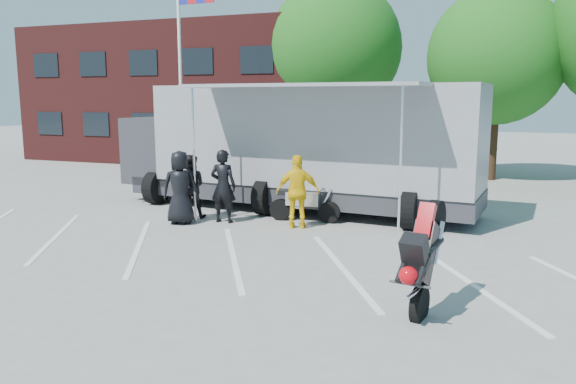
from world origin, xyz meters
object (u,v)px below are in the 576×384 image
Objects in this scene: tree_mid at (496,57)px; spectator_hivis at (298,192)px; stunt_bike_rider at (430,307)px; spectator_leather_a at (180,187)px; transporter_truck at (298,209)px; spectator_leather_b at (223,186)px; parked_motorcycle at (304,222)px; tree_left at (335,48)px; flagpole at (185,53)px; spectator_leather_c at (190,186)px.

tree_mid reaches higher than spectator_hivis.
spectator_leather_a is at bearing 161.29° from stunt_bike_rider.
transporter_truck is 2.87m from spectator_leather_b.
parked_motorcycle is 1.23m from spectator_hivis.
tree_mid reaches higher than parked_motorcycle.
tree_left is 1.13× the size of tree_mid.
spectator_hivis is at bearing -65.28° from transporter_truck.
flagpole is 1.04× the size of tree_mid.
tree_left is 13.17m from spectator_hivis.
tree_mid reaches higher than spectator_leather_b.
flagpole is 8.68m from spectator_leather_a.
spectator_leather_c is (-3.15, -0.66, 0.89)m from parked_motorcycle.
stunt_bike_rider is at bearing -91.84° from tree_mid.
parked_motorcycle is at bearing -59.27° from transporter_truck.
spectator_leather_b is at bearing -52.33° from flagpole.
flagpole reaches higher than spectator_leather_b.
flagpole reaches higher than tree_mid.
parked_motorcycle is (0.74, -1.52, 0.00)m from transporter_truck.
tree_left reaches higher than stunt_bike_rider.
tree_left is (4.24, 6.00, 0.51)m from flagpole.
stunt_bike_rider is 7.51m from spectator_leather_b.
tree_left is 4.32× the size of parked_motorcycle.
tree_left is at bearing 171.87° from tree_mid.
spectator_leather_a is 1.13m from spectator_leather_b.
tree_left is at bearing 121.53° from stunt_bike_rider.
tree_mid is at bearing -28.24° from parked_motorcycle.
spectator_hivis is (3.10, 0.63, -0.03)m from spectator_leather_a.
transporter_truck reaches higher than parked_motorcycle.
stunt_bike_rider is 0.99× the size of spectator_leather_b.
transporter_truck is 5.80× the size of parked_motorcycle.
parked_motorcycle is at bearing -77.47° from tree_left.
tree_mid is 16.31m from stunt_bike_rider.
spectator_leather_a is at bearing -122.67° from tree_mid.
transporter_truck is at bearing 135.00° from stunt_bike_rider.
spectator_leather_a reaches higher than spectator_hivis.
tree_left is at bearing 105.19° from transporter_truck.
transporter_truck is at bearing -121.54° from spectator_leather_b.
parked_motorcycle is 1.03× the size of stunt_bike_rider.
flagpole is at bearing -81.82° from spectator_leather_a.
spectator_leather_c is (-2.41, -2.18, 0.89)m from transporter_truck.
flagpole is 12.31m from tree_mid.
spectator_leather_b is at bearing -87.69° from tree_left.
spectator_leather_a is 0.99× the size of spectator_leather_b.
tree_left is 4.85× the size of spectator_leather_c.
transporter_truck is at bearing -32.02° from flagpole.
parked_motorcycle is 3.34m from spectator_leather_c.
spectator_leather_b reaches higher than parked_motorcycle.
spectator_leather_a is 3.16m from spectator_hivis.
tree_mid is at bearing -148.40° from spectator_leather_c.
spectator_leather_a is at bearing 26.42° from spectator_leather_b.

